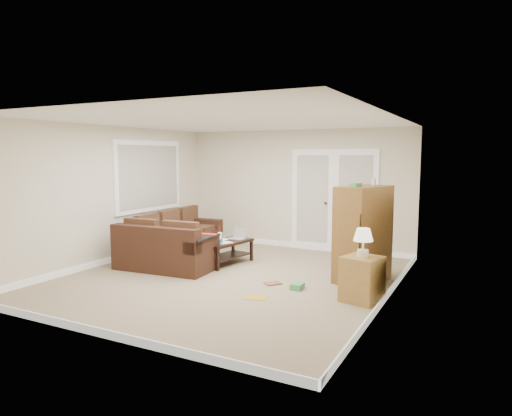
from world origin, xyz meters
The scene contains 17 objects.
floor centered at (0.00, 0.00, 0.00)m, with size 5.50×5.50×0.00m, color tan.
ceiling centered at (0.00, 0.00, 2.50)m, with size 5.00×5.50×0.02m, color white.
wall_left centered at (-2.50, 0.00, 1.25)m, with size 0.02×5.50×2.50m, color #EEE5CE.
wall_right centered at (2.50, 0.00, 1.25)m, with size 0.02×5.50×2.50m, color #EEE5CE.
wall_back centered at (0.00, 2.75, 1.25)m, with size 5.00×0.02×2.50m, color #EEE5CE.
wall_front centered at (0.00, -2.75, 1.25)m, with size 5.00×0.02×2.50m, color #EEE5CE.
baseboards centered at (0.00, 0.00, 0.05)m, with size 5.00×5.50×0.10m, color white, non-canonical shape.
french_doors centered at (0.85, 2.71, 1.04)m, with size 1.80×0.05×2.13m.
window_left centered at (-2.46, 1.00, 1.55)m, with size 0.05×1.92×1.42m.
sectional_sofa centered at (-1.56, 0.56, 0.31)m, with size 1.88×2.61×0.79m.
coffee_table centered at (-0.54, 0.79, 0.23)m, with size 0.68×1.11×0.71m.
tv_armoire centered at (1.95, 0.79, 0.76)m, with size 0.78×1.05×1.61m.
side_cabinet centered at (2.20, -0.21, 0.36)m, with size 0.57×0.57×1.00m.
space_heater centered at (1.71, 2.45, 0.14)m, with size 0.11×0.10×0.29m, color white.
floor_magazine centered at (0.85, -0.74, 0.00)m, with size 0.31×0.24×0.01m, color gold.
floor_greenbox centered at (1.21, -0.09, 0.04)m, with size 0.16×0.22×0.09m, color #469B5C.
floor_book centered at (0.71, 0.04, 0.01)m, with size 0.18×0.25×0.02m, color brown.
Camera 1 is at (3.68, -6.20, 1.97)m, focal length 32.00 mm.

